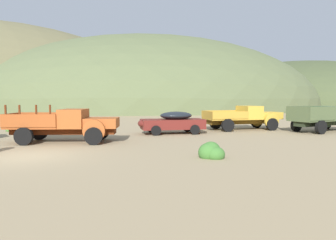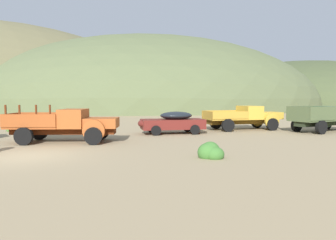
# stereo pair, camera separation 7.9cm
# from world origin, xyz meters

# --- Properties ---
(ground_plane) EXTENTS (300.00, 300.00, 0.00)m
(ground_plane) POSITION_xyz_m (0.00, 0.00, 0.00)
(ground_plane) COLOR #998460
(hill_distant) EXTENTS (87.20, 86.03, 35.88)m
(hill_distant) POSITION_xyz_m (20.79, 69.65, 0.00)
(hill_distant) COLOR #56603D
(hill_distant) RESTS_ON ground
(hill_center) EXTENTS (78.61, 67.89, 27.38)m
(hill_center) POSITION_xyz_m (70.83, 69.13, 0.00)
(hill_center) COLOR #424C2D
(hill_center) RESTS_ON ground
(truck_oxide_orange) EXTENTS (6.39, 3.64, 2.16)m
(truck_oxide_orange) POSITION_xyz_m (1.87, 3.99, 1.00)
(truck_oxide_orange) COLOR #51220D
(truck_oxide_orange) RESTS_ON ground
(car_oxblood) EXTENTS (4.75, 2.29, 1.57)m
(car_oxblood) POSITION_xyz_m (8.51, 6.48, 0.82)
(car_oxblood) COLOR maroon
(car_oxblood) RESTS_ON ground
(truck_faded_yellow) EXTENTS (6.16, 2.69, 1.89)m
(truck_faded_yellow) POSITION_xyz_m (15.26, 7.46, 1.00)
(truck_faded_yellow) COLOR brown
(truck_faded_yellow) RESTS_ON ground
(truck_weathered_green) EXTENTS (6.01, 3.22, 1.91)m
(truck_weathered_green) POSITION_xyz_m (20.24, 4.66, 1.03)
(truck_weathered_green) COLOR #232B1B
(truck_weathered_green) RESTS_ON ground
(bush_front_right) EXTENTS (1.00, 0.98, 0.74)m
(bush_front_right) POSITION_xyz_m (-2.47, 11.44, 0.18)
(bush_front_right) COLOR #4C8438
(bush_front_right) RESTS_ON ground
(bush_near_barrel) EXTENTS (1.36, 1.28, 0.85)m
(bush_near_barrel) POSITION_xyz_m (2.28, 8.68, 0.22)
(bush_near_barrel) COLOR #5B8E42
(bush_near_barrel) RESTS_ON ground
(bush_back_edge) EXTENTS (1.06, 1.03, 0.88)m
(bush_back_edge) POSITION_xyz_m (7.57, -2.53, 0.22)
(bush_back_edge) COLOR #3D702D
(bush_back_edge) RESTS_ON ground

